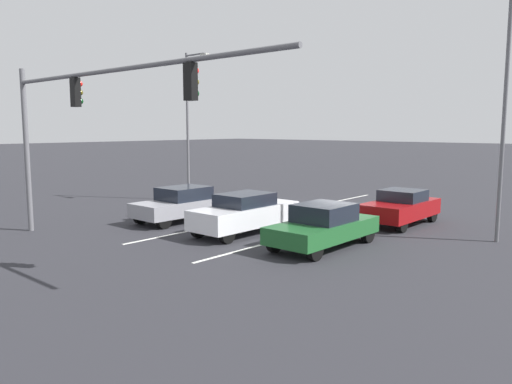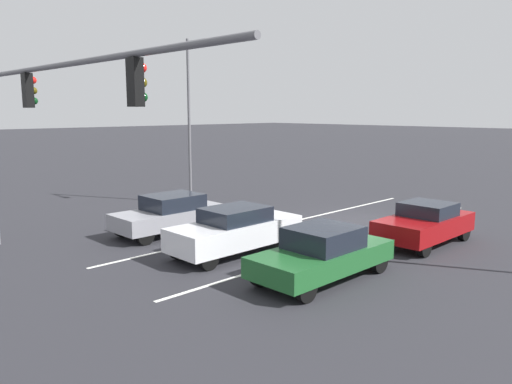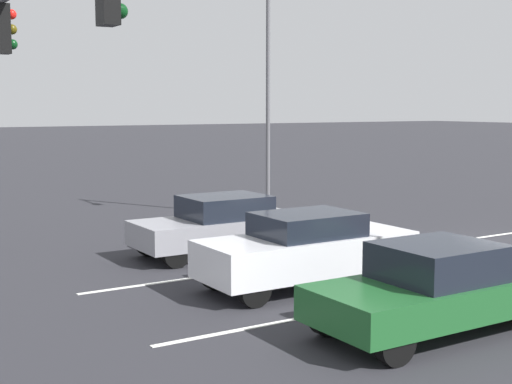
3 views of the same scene
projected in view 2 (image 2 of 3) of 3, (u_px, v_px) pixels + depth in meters
The scene contains 9 objects.
ground_plane at pixel (356, 221), 21.11m from camera, with size 240.00×240.00×0.00m, color #28282D.
lane_stripe_left_divider at pixel (357, 240), 18.05m from camera, with size 0.12×17.14×0.01m, color silver.
lane_stripe_center_divider at pixel (284, 223), 20.63m from camera, with size 0.12×17.14×0.01m, color silver.
car_darkgreen_leftlane_front at pixel (323, 253), 13.73m from camera, with size 1.84×4.39×1.48m.
car_white_midlane_front at pixel (236, 230), 16.22m from camera, with size 1.74×4.60×1.54m.
car_gray_rightlane_front at pixel (171, 214), 18.93m from camera, with size 1.83×4.38×1.48m.
car_maroon_leftlane_second at pixel (425, 223), 17.41m from camera, with size 1.83×4.08×1.45m.
traffic_signal_gantry at pixel (34, 110), 13.71m from camera, with size 13.12×0.37×6.23m.
street_lamp_right_shoulder at pixel (191, 111), 24.38m from camera, with size 1.73×0.24×8.03m.
Camera 2 is at (-11.85, 17.41, 4.63)m, focal length 35.00 mm.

